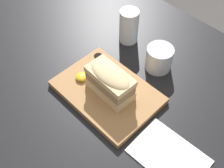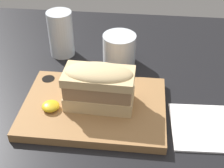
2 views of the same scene
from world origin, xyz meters
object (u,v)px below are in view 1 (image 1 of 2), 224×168
napkin (169,156)px  water_glass (129,28)px  sandwich (110,81)px  wine_glass (159,59)px  serving_board (107,92)px

napkin → water_glass: bearing=146.9°
sandwich → water_glass: size_ratio=1.18×
water_glass → napkin: bearing=-33.1°
wine_glass → napkin: size_ratio=0.44×
wine_glass → napkin: wine_glass is taller
serving_board → sandwich: bearing=7.0°
sandwich → napkin: 24.75cm
serving_board → napkin: 25.04cm
sandwich → water_glass: (-12.80, 21.14, -1.62)cm
water_glass → wine_glass: 15.51cm
napkin → wine_glass: bearing=134.9°
wine_glass → sandwich: bearing=-97.4°
serving_board → water_glass: size_ratio=2.47×
wine_glass → serving_board: bearing=-100.8°
water_glass → wine_glass: (15.22, -2.51, -1.67)cm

